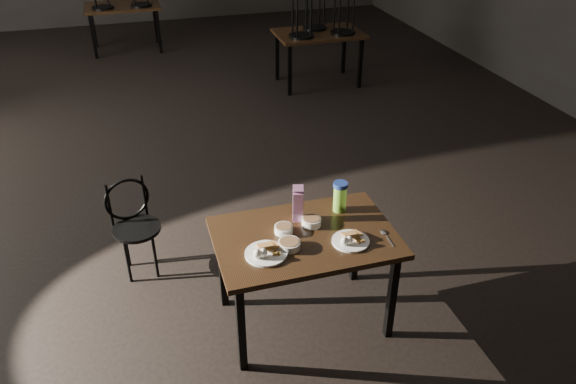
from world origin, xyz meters
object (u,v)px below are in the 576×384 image
object	(u,v)px
main_table	(305,245)
water_bottle	(340,196)
juice_carton	(298,204)
bentwood_chair	(133,220)

from	to	relation	value
main_table	water_bottle	bearing A→B (deg)	33.91
water_bottle	juice_carton	bearing A→B (deg)	-174.46
main_table	bentwood_chair	world-z (taller)	bentwood_chair
main_table	bentwood_chair	distance (m)	1.46
juice_carton	bentwood_chair	world-z (taller)	juice_carton
main_table	juice_carton	xyz separation A→B (m)	(0.01, 0.19, 0.21)
juice_carton	water_bottle	size ratio (longest dim) A/B	1.25
main_table	juice_carton	size ratio (longest dim) A/B	4.28
water_bottle	bentwood_chair	xyz separation A→B (m)	(-1.42, 0.73, -0.40)
main_table	water_bottle	distance (m)	0.44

